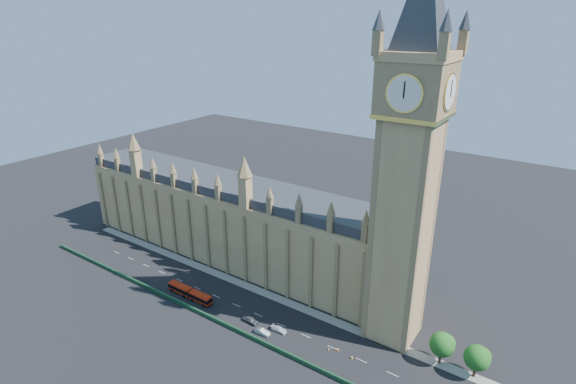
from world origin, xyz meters
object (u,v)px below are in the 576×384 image
Objects in this scene: car_grey at (251,320)px; car_white at (279,329)px; car_silver at (262,332)px; red_bus at (190,293)px.

car_white is (8.61, 1.36, -0.13)m from car_grey.
car_grey is 1.06× the size of car_silver.
car_silver is at bearing -107.67° from car_grey.
car_grey is 5.92m from car_silver.
car_grey is at bearing 66.44° from car_silver.
red_bus reaches higher than car_grey.
car_grey is 1.03× the size of car_white.
red_bus reaches higher than car_silver.
car_white is (3.06, 3.42, -0.07)m from car_silver.
red_bus is 22.55m from car_grey.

